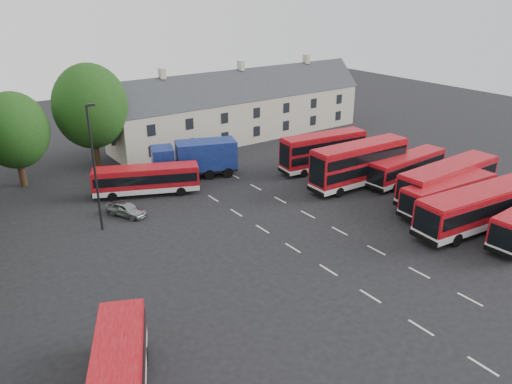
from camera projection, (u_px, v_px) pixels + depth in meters
ground at (310, 259)px, 37.15m from camera, size 140.00×140.00×0.00m
lane_markings at (317, 239)px, 39.99m from camera, size 5.15×33.80×0.01m
terrace_houses at (241, 109)px, 65.79m from camera, size 35.70×7.13×10.06m
bus_row_b at (479, 206)px, 40.95m from camera, size 12.49×3.92×3.47m
bus_row_c at (449, 193)px, 44.47m from camera, size 10.38×3.02×2.90m
bus_row_d at (448, 178)px, 46.93m from camera, size 12.24×3.15×3.44m
bus_row_e at (407, 166)px, 51.24m from camera, size 10.27×2.96×2.87m
bus_dd_south at (359, 162)px, 49.72m from camera, size 11.04×2.98×4.49m
bus_dd_north at (323, 150)px, 54.39m from camera, size 10.12×3.46×4.06m
bus_north at (146, 178)px, 48.01m from camera, size 10.09×6.11×2.83m
box_truck at (196, 157)px, 52.44m from camera, size 9.15×5.50×3.82m
silver_car at (126, 209)px, 43.92m from camera, size 3.13×4.05×1.29m
lamppost at (94, 166)px, 39.48m from camera, size 0.73×0.41×10.56m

